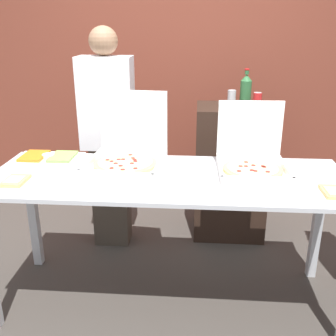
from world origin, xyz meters
The scene contains 13 objects.
ground_plane centered at (0.00, 0.00, 0.00)m, with size 16.00×16.00×0.00m, color #423D38.
brick_wall_behind centered at (0.00, 1.70, 1.40)m, with size 10.00×0.06×2.80m.
buffet_table centered at (0.00, 0.00, 0.77)m, with size 2.14×0.77×0.88m.
pizza_box_near_right centered at (-0.27, 0.17, 0.96)m, with size 0.49×0.51×0.45m.
pizza_box_far_left centered at (0.50, 0.12, 0.96)m, with size 0.42×0.43×0.41m.
paper_plate_front_center centered at (0.90, -0.21, 0.89)m, with size 0.24×0.24×0.03m.
paper_plate_front_right centered at (-0.85, -0.18, 0.89)m, with size 0.23×0.23×0.03m.
veggie_tray centered at (-0.80, 0.19, 0.90)m, with size 0.42×0.26×0.05m.
sideboard_podium centered at (0.45, 0.96, 0.56)m, with size 0.59×0.46×1.12m.
soda_bottle centered at (0.54, 1.01, 1.24)m, with size 0.09×0.09×0.29m.
soda_can_silver centered at (0.43, 0.99, 1.18)m, with size 0.07×0.07×0.12m.
soda_can_colored centered at (0.62, 0.88, 1.18)m, with size 0.07×0.07×0.12m.
person_guest_cap centered at (-0.52, 0.72, 0.90)m, with size 0.40×0.22×1.72m.
Camera 1 is at (0.17, -2.17, 1.74)m, focal length 42.00 mm.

